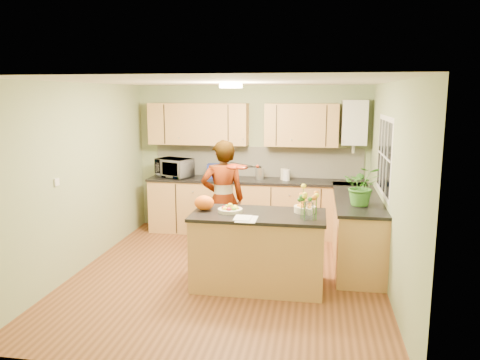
# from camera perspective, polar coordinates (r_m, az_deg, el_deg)

# --- Properties ---
(floor) EXTENTS (4.50, 4.50, 0.00)m
(floor) POSITION_cam_1_polar(r_m,az_deg,el_deg) (6.29, -1.56, -11.53)
(floor) COLOR brown
(floor) RESTS_ON ground
(ceiling) EXTENTS (4.00, 4.50, 0.02)m
(ceiling) POSITION_cam_1_polar(r_m,az_deg,el_deg) (5.83, -1.68, 11.89)
(ceiling) COLOR white
(ceiling) RESTS_ON wall_back
(wall_back) EXTENTS (4.00, 0.02, 2.50)m
(wall_back) POSITION_cam_1_polar(r_m,az_deg,el_deg) (8.13, 1.44, 2.63)
(wall_back) COLOR #8FA173
(wall_back) RESTS_ON floor
(wall_front) EXTENTS (4.00, 0.02, 2.50)m
(wall_front) POSITION_cam_1_polar(r_m,az_deg,el_deg) (3.81, -8.19, -6.44)
(wall_front) COLOR #8FA173
(wall_front) RESTS_ON floor
(wall_left) EXTENTS (0.02, 4.50, 2.50)m
(wall_left) POSITION_cam_1_polar(r_m,az_deg,el_deg) (6.61, -18.88, 0.28)
(wall_left) COLOR #8FA173
(wall_left) RESTS_ON floor
(wall_right) EXTENTS (0.02, 4.50, 2.50)m
(wall_right) POSITION_cam_1_polar(r_m,az_deg,el_deg) (5.89, 17.84, -0.84)
(wall_right) COLOR #8FA173
(wall_right) RESTS_ON floor
(back_counter) EXTENTS (3.64, 0.62, 0.94)m
(back_counter) POSITION_cam_1_polar(r_m,az_deg,el_deg) (7.96, 1.83, -3.24)
(back_counter) COLOR #B37C47
(back_counter) RESTS_ON floor
(right_counter) EXTENTS (0.62, 2.24, 0.94)m
(right_counter) POSITION_cam_1_polar(r_m,az_deg,el_deg) (6.86, 13.99, -5.80)
(right_counter) COLOR #B37C47
(right_counter) RESTS_ON floor
(splashback) EXTENTS (3.60, 0.02, 0.52)m
(splashback) POSITION_cam_1_polar(r_m,az_deg,el_deg) (8.10, 2.13, 2.25)
(splashback) COLOR beige
(splashback) RESTS_ON back_counter
(upper_cabinets) EXTENTS (3.20, 0.34, 0.70)m
(upper_cabinets) POSITION_cam_1_polar(r_m,az_deg,el_deg) (7.93, 0.02, 6.80)
(upper_cabinets) COLOR #B37C47
(upper_cabinets) RESTS_ON wall_back
(boiler) EXTENTS (0.40, 0.30, 0.86)m
(boiler) POSITION_cam_1_polar(r_m,az_deg,el_deg) (7.85, 13.77, 6.81)
(boiler) COLOR white
(boiler) RESTS_ON wall_back
(window_right) EXTENTS (0.01, 1.30, 1.05)m
(window_right) POSITION_cam_1_polar(r_m,az_deg,el_deg) (6.43, 17.18, 2.81)
(window_right) COLOR white
(window_right) RESTS_ON wall_right
(light_switch) EXTENTS (0.02, 0.09, 0.09)m
(light_switch) POSITION_cam_1_polar(r_m,az_deg,el_deg) (6.09, -21.44, -0.24)
(light_switch) COLOR white
(light_switch) RESTS_ON wall_left
(ceiling_lamp) EXTENTS (0.30, 0.30, 0.07)m
(ceiling_lamp) POSITION_cam_1_polar(r_m,az_deg,el_deg) (6.13, -1.13, 11.46)
(ceiling_lamp) COLOR #FFEABF
(ceiling_lamp) RESTS_ON ceiling
(peninsula_island) EXTENTS (1.62, 0.83, 0.93)m
(peninsula_island) POSITION_cam_1_polar(r_m,az_deg,el_deg) (5.82, 2.24, -8.50)
(peninsula_island) COLOR #B37C47
(peninsula_island) RESTS_ON floor
(fruit_dish) EXTENTS (0.30, 0.30, 0.10)m
(fruit_dish) POSITION_cam_1_polar(r_m,az_deg,el_deg) (5.73, -1.21, -3.53)
(fruit_dish) COLOR beige
(fruit_dish) RESTS_ON peninsula_island
(orange_bowl) EXTENTS (0.26, 0.26, 0.15)m
(orange_bowl) POSITION_cam_1_polar(r_m,az_deg,el_deg) (5.77, 7.90, -3.29)
(orange_bowl) COLOR beige
(orange_bowl) RESTS_ON peninsula_island
(flower_vase) EXTENTS (0.25, 0.25, 0.45)m
(flower_vase) POSITION_cam_1_polar(r_m,az_deg,el_deg) (5.40, 8.38, -1.69)
(flower_vase) COLOR silver
(flower_vase) RESTS_ON peninsula_island
(orange_bag) EXTENTS (0.26, 0.23, 0.19)m
(orange_bag) POSITION_cam_1_polar(r_m,az_deg,el_deg) (5.83, -4.39, -2.79)
(orange_bag) COLOR #E05E12
(orange_bag) RESTS_ON peninsula_island
(papers) EXTENTS (0.23, 0.32, 0.01)m
(papers) POSITION_cam_1_polar(r_m,az_deg,el_deg) (5.41, 0.81, -4.77)
(papers) COLOR silver
(papers) RESTS_ON peninsula_island
(violinist) EXTENTS (0.73, 0.60, 1.72)m
(violinist) POSITION_cam_1_polar(r_m,az_deg,el_deg) (6.72, -2.10, -2.40)
(violinist) COLOR #DFA588
(violinist) RESTS_ON floor
(violin) EXTENTS (0.63, 0.55, 0.16)m
(violin) POSITION_cam_1_polar(r_m,az_deg,el_deg) (6.37, -0.76, 1.63)
(violin) COLOR #521905
(violin) RESTS_ON violinist
(microwave) EXTENTS (0.69, 0.59, 0.32)m
(microwave) POSITION_cam_1_polar(r_m,az_deg,el_deg) (8.14, -8.01, 1.48)
(microwave) COLOR white
(microwave) RESTS_ON back_counter
(blue_box) EXTENTS (0.32, 0.25, 0.24)m
(blue_box) POSITION_cam_1_polar(r_m,az_deg,el_deg) (8.00, -2.95, 1.11)
(blue_box) COLOR navy
(blue_box) RESTS_ON back_counter
(kettle) EXTENTS (0.14, 0.14, 0.27)m
(kettle) POSITION_cam_1_polar(r_m,az_deg,el_deg) (7.86, 2.39, 0.88)
(kettle) COLOR silver
(kettle) RESTS_ON back_counter
(jar_cream) EXTENTS (0.12, 0.12, 0.18)m
(jar_cream) POSITION_cam_1_polar(r_m,az_deg,el_deg) (7.85, 5.40, 0.71)
(jar_cream) COLOR beige
(jar_cream) RESTS_ON back_counter
(jar_white) EXTENTS (0.15, 0.15, 0.18)m
(jar_white) POSITION_cam_1_polar(r_m,az_deg,el_deg) (7.78, 5.66, 0.61)
(jar_white) COLOR white
(jar_white) RESTS_ON back_counter
(potted_plant) EXTENTS (0.47, 0.41, 0.52)m
(potted_plant) POSITION_cam_1_polar(r_m,az_deg,el_deg) (6.17, 14.66, -0.69)
(potted_plant) COLOR #3B7D29
(potted_plant) RESTS_ON right_counter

